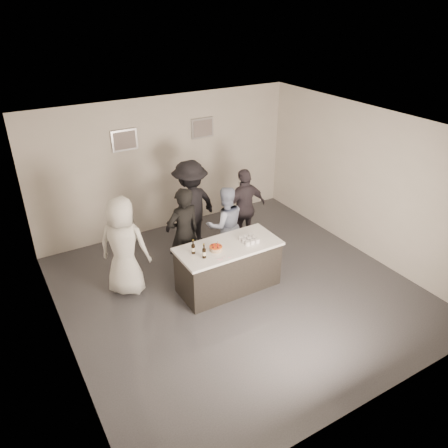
{
  "coord_description": "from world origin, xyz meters",
  "views": [
    {
      "loc": [
        -3.54,
        -5.51,
        4.83
      ],
      "look_at": [
        0.0,
        0.5,
        1.15
      ],
      "focal_mm": 35.0,
      "sensor_mm": 36.0,
      "label": 1
    }
  ],
  "objects_px": {
    "person_main_black": "(184,234)",
    "person_guest_back": "(191,207)",
    "cake": "(216,248)",
    "person_main_blue": "(225,225)",
    "person_guest_right": "(245,208)",
    "bar_counter": "(228,267)",
    "beer_bottle_b": "(204,251)",
    "beer_bottle_a": "(193,247)",
    "person_guest_left": "(124,247)"
  },
  "relations": [
    {
      "from": "person_main_blue",
      "to": "person_guest_left",
      "type": "height_order",
      "value": "person_guest_left"
    },
    {
      "from": "cake",
      "to": "person_guest_left",
      "type": "distance_m",
      "value": 1.62
    },
    {
      "from": "beer_bottle_b",
      "to": "person_main_blue",
      "type": "bearing_deg",
      "value": 44.7
    },
    {
      "from": "beer_bottle_a",
      "to": "person_main_black",
      "type": "distance_m",
      "value": 0.73
    },
    {
      "from": "person_main_black",
      "to": "cake",
      "type": "bearing_deg",
      "value": 99.89
    },
    {
      "from": "person_main_blue",
      "to": "beer_bottle_a",
      "type": "bearing_deg",
      "value": 46.86
    },
    {
      "from": "bar_counter",
      "to": "person_guest_right",
      "type": "xyz_separation_m",
      "value": [
        1.12,
        1.19,
        0.41
      ]
    },
    {
      "from": "beer_bottle_a",
      "to": "person_guest_back",
      "type": "xyz_separation_m",
      "value": [
        0.73,
        1.54,
        -0.05
      ]
    },
    {
      "from": "beer_bottle_a",
      "to": "person_guest_right",
      "type": "xyz_separation_m",
      "value": [
        1.77,
        1.12,
        -0.17
      ]
    },
    {
      "from": "bar_counter",
      "to": "person_main_black",
      "type": "relative_size",
      "value": 1.02
    },
    {
      "from": "beer_bottle_b",
      "to": "cake",
      "type": "bearing_deg",
      "value": 20.87
    },
    {
      "from": "person_main_black",
      "to": "person_guest_back",
      "type": "bearing_deg",
      "value": -129.85
    },
    {
      "from": "bar_counter",
      "to": "person_guest_right",
      "type": "height_order",
      "value": "person_guest_right"
    },
    {
      "from": "person_main_black",
      "to": "person_guest_right",
      "type": "xyz_separation_m",
      "value": [
        1.62,
        0.42,
        -0.05
      ]
    },
    {
      "from": "bar_counter",
      "to": "beer_bottle_b",
      "type": "xyz_separation_m",
      "value": [
        -0.56,
        -0.14,
        0.58
      ]
    },
    {
      "from": "beer_bottle_a",
      "to": "person_main_black",
      "type": "bearing_deg",
      "value": 77.3
    },
    {
      "from": "person_main_blue",
      "to": "person_guest_left",
      "type": "xyz_separation_m",
      "value": [
        -2.07,
        0.0,
        0.12
      ]
    },
    {
      "from": "bar_counter",
      "to": "beer_bottle_a",
      "type": "bearing_deg",
      "value": 173.75
    },
    {
      "from": "beer_bottle_b",
      "to": "person_main_blue",
      "type": "relative_size",
      "value": 0.16
    },
    {
      "from": "bar_counter",
      "to": "person_main_blue",
      "type": "bearing_deg",
      "value": 62.59
    },
    {
      "from": "person_guest_right",
      "to": "person_guest_back",
      "type": "xyz_separation_m",
      "value": [
        -1.05,
        0.42,
        0.12
      ]
    },
    {
      "from": "person_main_black",
      "to": "beer_bottle_a",
      "type": "bearing_deg",
      "value": 71.46
    },
    {
      "from": "person_guest_left",
      "to": "person_guest_back",
      "type": "xyz_separation_m",
      "value": [
        1.69,
        0.76,
        0.06
      ]
    },
    {
      "from": "beer_bottle_a",
      "to": "person_guest_right",
      "type": "distance_m",
      "value": 2.11
    },
    {
      "from": "person_main_black",
      "to": "person_guest_back",
      "type": "xyz_separation_m",
      "value": [
        0.57,
        0.84,
        0.07
      ]
    },
    {
      "from": "cake",
      "to": "person_guest_left",
      "type": "height_order",
      "value": "person_guest_left"
    },
    {
      "from": "beer_bottle_a",
      "to": "person_main_black",
      "type": "height_order",
      "value": "person_main_black"
    },
    {
      "from": "beer_bottle_b",
      "to": "person_guest_back",
      "type": "distance_m",
      "value": 1.87
    },
    {
      "from": "person_main_blue",
      "to": "bar_counter",
      "type": "bearing_deg",
      "value": 74.1
    },
    {
      "from": "person_guest_back",
      "to": "bar_counter",
      "type": "bearing_deg",
      "value": 71.19
    },
    {
      "from": "person_main_black",
      "to": "person_main_blue",
      "type": "bearing_deg",
      "value": 179.15
    },
    {
      "from": "beer_bottle_b",
      "to": "person_guest_back",
      "type": "xyz_separation_m",
      "value": [
        0.63,
        1.76,
        -0.05
      ]
    },
    {
      "from": "bar_counter",
      "to": "person_guest_back",
      "type": "relative_size",
      "value": 0.95
    },
    {
      "from": "beer_bottle_b",
      "to": "person_main_blue",
      "type": "height_order",
      "value": "person_main_blue"
    },
    {
      "from": "person_guest_left",
      "to": "person_main_blue",
      "type": "bearing_deg",
      "value": -140.5
    },
    {
      "from": "beer_bottle_a",
      "to": "person_guest_right",
      "type": "bearing_deg",
      "value": 32.34
    },
    {
      "from": "person_guest_left",
      "to": "person_guest_back",
      "type": "height_order",
      "value": "person_guest_back"
    },
    {
      "from": "person_main_blue",
      "to": "person_guest_right",
      "type": "height_order",
      "value": "person_guest_right"
    },
    {
      "from": "person_main_black",
      "to": "person_guest_right",
      "type": "height_order",
      "value": "person_main_black"
    },
    {
      "from": "person_main_blue",
      "to": "person_guest_back",
      "type": "height_order",
      "value": "person_guest_back"
    },
    {
      "from": "person_guest_back",
      "to": "cake",
      "type": "bearing_deg",
      "value": 61.86
    },
    {
      "from": "cake",
      "to": "person_guest_back",
      "type": "relative_size",
      "value": 0.12
    },
    {
      "from": "bar_counter",
      "to": "person_main_black",
      "type": "distance_m",
      "value": 1.03
    },
    {
      "from": "beer_bottle_b",
      "to": "person_guest_back",
      "type": "height_order",
      "value": "person_guest_back"
    },
    {
      "from": "person_guest_right",
      "to": "beer_bottle_b",
      "type": "bearing_deg",
      "value": 36.78
    },
    {
      "from": "beer_bottle_b",
      "to": "person_guest_left",
      "type": "xyz_separation_m",
      "value": [
        -1.06,
        1.0,
        -0.11
      ]
    },
    {
      "from": "beer_bottle_b",
      "to": "person_guest_left",
      "type": "distance_m",
      "value": 1.46
    },
    {
      "from": "beer_bottle_b",
      "to": "person_guest_back",
      "type": "relative_size",
      "value": 0.13
    },
    {
      "from": "beer_bottle_a",
      "to": "person_guest_back",
      "type": "bearing_deg",
      "value": 64.76
    },
    {
      "from": "cake",
      "to": "person_main_blue",
      "type": "height_order",
      "value": "person_main_blue"
    }
  ]
}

